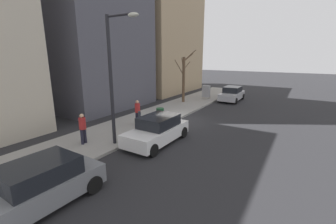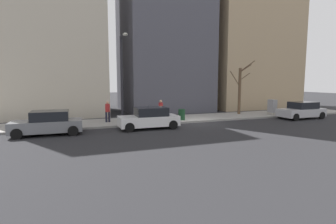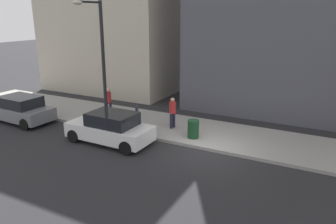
% 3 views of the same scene
% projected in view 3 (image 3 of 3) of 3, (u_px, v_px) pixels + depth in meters
% --- Properties ---
extents(ground_plane, '(120.00, 120.00, 0.00)m').
position_uv_depth(ground_plane, '(206.00, 151.00, 14.98)').
color(ground_plane, '#232326').
extents(sidewalk, '(4.00, 36.00, 0.15)m').
position_uv_depth(sidewalk, '(220.00, 135.00, 16.65)').
color(sidewalk, gray).
rests_on(sidewalk, ground).
extents(parked_car_white, '(1.96, 4.22, 1.52)m').
position_uv_depth(parked_car_white, '(110.00, 128.00, 15.76)').
color(parked_car_white, white).
rests_on(parked_car_white, ground).
extents(parked_car_grey, '(2.05, 4.26, 1.52)m').
position_uv_depth(parked_car_grey, '(20.00, 109.00, 18.83)').
color(parked_car_grey, slate).
rests_on(parked_car_grey, ground).
extents(parking_meter, '(0.14, 0.10, 1.35)m').
position_uv_depth(parking_meter, '(137.00, 116.00, 16.85)').
color(parking_meter, slate).
rests_on(parking_meter, sidewalk).
extents(streetlamp, '(1.97, 0.32, 6.50)m').
position_uv_depth(streetlamp, '(100.00, 54.00, 16.75)').
color(streetlamp, black).
rests_on(streetlamp, sidewalk).
extents(trash_bin, '(0.56, 0.56, 0.90)m').
position_uv_depth(trash_bin, '(193.00, 129.00, 16.02)').
color(trash_bin, '#14381E').
rests_on(trash_bin, sidewalk).
extents(pedestrian_near_meter, '(0.40, 0.36, 1.66)m').
position_uv_depth(pedestrian_near_meter, '(173.00, 111.00, 17.28)').
color(pedestrian_near_meter, '#1E1E2D').
rests_on(pedestrian_near_meter, sidewalk).
extents(pedestrian_midblock, '(0.36, 0.39, 1.66)m').
position_uv_depth(pedestrian_midblock, '(108.00, 100.00, 19.39)').
color(pedestrian_midblock, '#1E1E2D').
rests_on(pedestrian_midblock, sidewalk).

